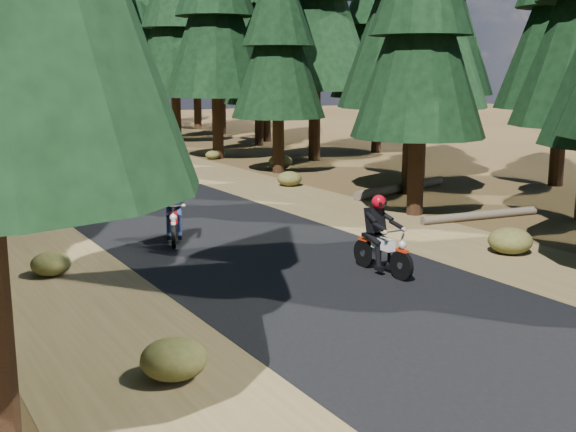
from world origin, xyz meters
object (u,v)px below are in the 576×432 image
Objects in this scene: log_near at (401,188)px; log_far at (480,215)px; rider_lead at (383,248)px; rider_follow at (174,221)px.

log_far is at bearing -117.01° from log_near.
rider_lead is 5.46m from rider_follow.
rider_lead is 0.97× the size of rider_follow.
log_near is 2.50× the size of rider_follow.
rider_follow is (-8.47, 1.79, 0.43)m from log_far.
rider_follow reaches higher than log_near.
log_near is 1.23× the size of log_far.
rider_follow is (-9.51, -2.97, 0.39)m from log_near.
log_far is 2.03× the size of rider_follow.
rider_follow is at bearing -63.18° from rider_lead.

